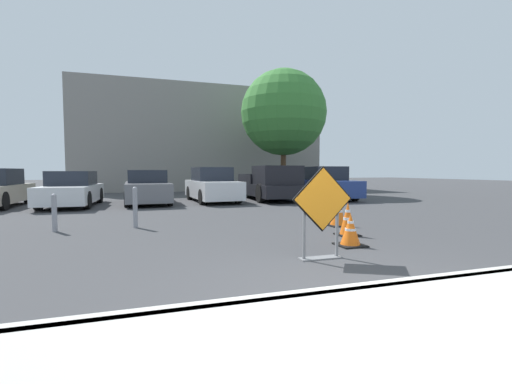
# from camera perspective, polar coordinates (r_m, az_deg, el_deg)

# --- Properties ---
(ground_plane) EXTENTS (96.00, 96.00, 0.00)m
(ground_plane) POSITION_cam_1_polar(r_m,az_deg,el_deg) (13.38, -8.76, -2.50)
(ground_plane) COLOR #3D3D3F
(sidewalk_strip) EXTENTS (28.42, 2.03, 0.14)m
(sidewalk_strip) POSITION_cam_1_polar(r_m,az_deg,el_deg) (3.25, 25.51, -20.96)
(sidewalk_strip) COLOR beige
(sidewalk_strip) RESTS_ON ground_plane
(curb_lip) EXTENTS (28.42, 0.20, 0.14)m
(curb_lip) POSITION_cam_1_polar(r_m,az_deg,el_deg) (3.99, 15.10, -16.04)
(curb_lip) COLOR beige
(curb_lip) RESTS_ON ground_plane
(road_closed_sign) EXTENTS (1.03, 0.20, 1.47)m
(road_closed_sign) POSITION_cam_1_polar(r_m,az_deg,el_deg) (5.47, 10.98, -2.61)
(road_closed_sign) COLOR black
(road_closed_sign) RESTS_ON ground_plane
(traffic_cone_nearest) EXTENTS (0.49, 0.49, 0.60)m
(traffic_cone_nearest) POSITION_cam_1_polar(r_m,az_deg,el_deg) (6.65, 15.46, -6.17)
(traffic_cone_nearest) COLOR black
(traffic_cone_nearest) RESTS_ON ground_plane
(traffic_cone_second) EXTENTS (0.45, 0.45, 0.72)m
(traffic_cone_second) POSITION_cam_1_polar(r_m,az_deg,el_deg) (7.68, 15.03, -4.41)
(traffic_cone_second) COLOR black
(traffic_cone_second) RESTS_ON ground_plane
(traffic_cone_third) EXTENTS (0.54, 0.54, 0.73)m
(traffic_cone_third) POSITION_cam_1_polar(r_m,az_deg,el_deg) (8.98, 13.54, -3.23)
(traffic_cone_third) COLOR black
(traffic_cone_third) RESTS_ON ground_plane
(parked_car_second) EXTENTS (1.88, 4.34, 1.39)m
(parked_car_second) POSITION_cam_1_polar(r_m,az_deg,el_deg) (15.35, -28.30, 0.31)
(parked_car_second) COLOR silver
(parked_car_second) RESTS_ON ground_plane
(parked_car_third) EXTENTS (1.93, 4.36, 1.43)m
(parked_car_third) POSITION_cam_1_polar(r_m,az_deg,el_deg) (15.42, -17.67, 0.64)
(parked_car_third) COLOR slate
(parked_car_third) RESTS_ON ground_plane
(parked_car_fourth) EXTENTS (2.01, 4.52, 1.56)m
(parked_car_fourth) POSITION_cam_1_polar(r_m,az_deg,el_deg) (15.77, -7.33, 1.03)
(parked_car_fourth) COLOR silver
(parked_car_fourth) RESTS_ON ground_plane
(pickup_truck) EXTENTS (2.15, 5.41, 1.63)m
(pickup_truck) POSITION_cam_1_polar(r_m,az_deg,el_deg) (16.42, 2.48, 1.25)
(pickup_truck) COLOR black
(pickup_truck) RESTS_ON ground_plane
(parked_car_fifth) EXTENTS (1.97, 4.63, 1.61)m
(parked_car_fifth) POSITION_cam_1_polar(r_m,az_deg,el_deg) (17.44, 11.52, 1.28)
(parked_car_fifth) COLOR navy
(parked_car_fifth) RESTS_ON ground_plane
(bollard_nearest) EXTENTS (0.12, 0.12, 1.01)m
(bollard_nearest) POSITION_cam_1_polar(r_m,az_deg,el_deg) (8.91, -19.49, -2.25)
(bollard_nearest) COLOR gray
(bollard_nearest) RESTS_ON ground_plane
(bollard_second) EXTENTS (0.12, 0.12, 0.88)m
(bollard_second) POSITION_cam_1_polar(r_m,az_deg,el_deg) (9.14, -30.58, -2.82)
(bollard_second) COLOR gray
(bollard_second) RESTS_ON ground_plane
(building_facade_backdrop) EXTENTS (17.33, 5.00, 7.38)m
(building_facade_backdrop) POSITION_cam_1_polar(r_m,az_deg,el_deg) (26.37, -9.19, 8.48)
(building_facade_backdrop) COLOR gray
(building_facade_backdrop) RESTS_ON ground_plane
(street_tree_behind_lot) EXTENTS (5.04, 5.04, 7.36)m
(street_tree_behind_lot) POSITION_cam_1_polar(r_m,az_deg,el_deg) (20.82, 4.62, 13.01)
(street_tree_behind_lot) COLOR #513823
(street_tree_behind_lot) RESTS_ON ground_plane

